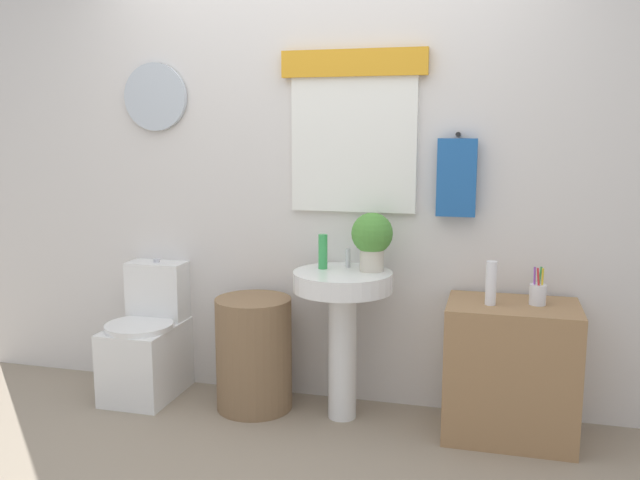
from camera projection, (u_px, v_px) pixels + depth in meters
back_wall at (323, 169)px, 3.72m from camera, size 4.40×0.18×2.60m
toilet at (148, 344)px, 3.88m from camera, size 0.38×0.51×0.77m
laundry_hamper at (254, 353)px, 3.68m from camera, size 0.42×0.42×0.62m
pedestal_sink at (343, 309)px, 3.50m from camera, size 0.52×0.52×0.79m
faucet at (348, 258)px, 3.58m from camera, size 0.03×0.03×0.10m
wooden_cabinet at (510, 371)px, 3.33m from camera, size 0.63×0.44×0.68m
soap_bottle at (323, 252)px, 3.54m from camera, size 0.05×0.05×0.18m
potted_plant at (372, 237)px, 3.47m from camera, size 0.22×0.22×0.31m
lotion_bottle at (491, 283)px, 3.25m from camera, size 0.05×0.05×0.21m
toothbrush_cup at (538, 294)px, 3.26m from camera, size 0.08×0.08×0.19m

